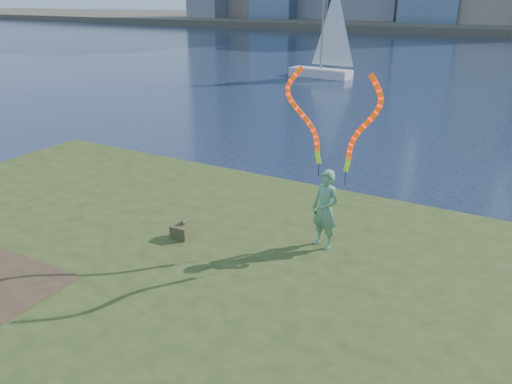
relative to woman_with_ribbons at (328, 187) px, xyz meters
The scene contains 6 objects.
ground 4.21m from the woman_with_ribbons, 148.62° to the right, with size 320.00×320.00×0.00m, color #19263F.
grassy_knoll 5.49m from the woman_with_ribbons, 126.36° to the right, with size 20.00×18.00×0.80m.
far_shore 93.19m from the woman_with_ribbons, 91.89° to the left, with size 320.00×40.00×1.20m, color #514C3B.
woman_with_ribbons is the anchor object (origin of this frame).
canvas_bag 3.48m from the woman_with_ribbons, 157.70° to the right, with size 0.42×0.48×0.39m.
sailboat 29.22m from the woman_with_ribbons, 112.11° to the left, with size 5.13×1.92×7.71m.
Camera 1 is at (6.55, -7.43, 6.00)m, focal length 35.00 mm.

